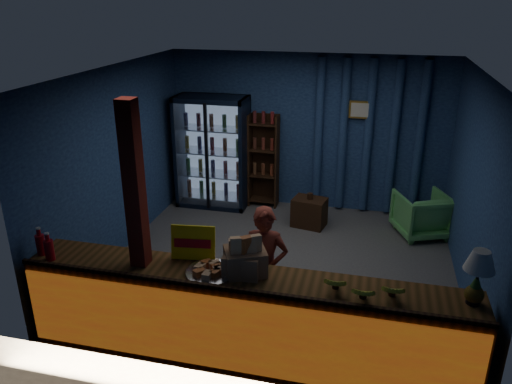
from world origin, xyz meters
TOP-DOWN VIEW (x-y plane):
  - ground at (0.00, 0.00)m, footprint 4.60×4.60m
  - room_walls at (0.00, 0.00)m, footprint 4.60×4.60m
  - counter at (0.00, -1.91)m, footprint 4.40×0.57m
  - support_post at (-1.05, -1.90)m, footprint 0.16×0.16m
  - beverage_cooler at (-1.55, 1.92)m, footprint 1.20×0.62m
  - bottle_shelf at (-0.70, 2.06)m, footprint 0.50×0.28m
  - curtain_folds at (1.00, 2.14)m, footprint 1.74×0.14m
  - framed_picture at (0.85, 2.10)m, footprint 0.36×0.04m
  - shopkeeper at (0.07, -1.28)m, footprint 0.53×0.37m
  - green_chair at (1.90, 1.45)m, footprint 0.95×0.96m
  - side_table at (0.20, 1.36)m, footprint 0.57×0.46m
  - yellow_sign at (-0.58, -1.68)m, footprint 0.45×0.15m
  - soda_bottles at (-2.05, -2.01)m, footprint 0.25×0.17m
  - snack_box_left at (0.00, -1.83)m, footprint 0.48×0.45m
  - snack_box_centre at (-0.02, -1.86)m, footprint 0.35×0.29m
  - pastry_tray at (-0.31, -1.92)m, footprint 0.50×0.50m
  - banana_bunches at (1.12, -1.96)m, footprint 0.72×0.28m
  - table_lamp at (2.05, -1.86)m, footprint 0.26×0.26m
  - pineapple at (2.05, -1.85)m, footprint 0.16×0.16m

SIDE VIEW (x-z plane):
  - ground at x=0.00m, z-range 0.00..0.00m
  - side_table at x=0.20m, z-range -0.04..0.51m
  - green_chair at x=1.90m, z-range 0.00..0.67m
  - counter at x=0.00m, z-range -0.02..0.97m
  - shopkeeper at x=0.07m, z-range 0.00..1.39m
  - bottle_shelf at x=-0.70m, z-range -0.01..1.59m
  - beverage_cooler at x=-1.55m, z-range -0.02..1.88m
  - pastry_tray at x=-0.31m, z-range 0.94..1.02m
  - banana_bunches at x=1.12m, z-range 0.95..1.11m
  - pineapple at x=2.05m, z-range 0.93..1.21m
  - soda_bottles at x=-2.05m, z-range 0.92..1.22m
  - snack_box_centre at x=-0.02m, z-range 0.90..1.26m
  - snack_box_left at x=0.00m, z-range 0.89..1.30m
  - yellow_sign at x=-0.58m, z-range 0.95..1.31m
  - support_post at x=-1.05m, z-range 0.00..2.60m
  - curtain_folds at x=1.00m, z-range 0.05..2.55m
  - table_lamp at x=2.05m, z-range 1.09..1.61m
  - room_walls at x=0.00m, z-range -0.73..3.87m
  - framed_picture at x=0.85m, z-range 1.61..1.89m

